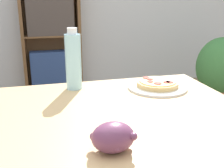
{
  "coord_description": "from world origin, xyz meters",
  "views": [
    {
      "loc": [
        -0.09,
        -0.98,
        1.16
      ],
      "look_at": [
        0.18,
        0.04,
        0.83
      ],
      "focal_mm": 45.0,
      "sensor_mm": 36.0,
      "label": 1
    }
  ],
  "objects_px": {
    "drink_bottle": "(73,61)",
    "pizza_on_plate": "(157,85)",
    "potted_plant_floor": "(220,68)",
    "grape_bunch": "(113,137)",
    "bookshelf": "(52,41)"
  },
  "relations": [
    {
      "from": "drink_bottle",
      "to": "pizza_on_plate",
      "type": "bearing_deg",
      "value": -14.04
    },
    {
      "from": "pizza_on_plate",
      "to": "drink_bottle",
      "type": "xyz_separation_m",
      "value": [
        -0.36,
        0.09,
        0.11
      ]
    },
    {
      "from": "drink_bottle",
      "to": "potted_plant_floor",
      "type": "relative_size",
      "value": 0.36
    },
    {
      "from": "grape_bunch",
      "to": "bookshelf",
      "type": "height_order",
      "value": "bookshelf"
    },
    {
      "from": "bookshelf",
      "to": "potted_plant_floor",
      "type": "distance_m",
      "value": 1.98
    },
    {
      "from": "bookshelf",
      "to": "potted_plant_floor",
      "type": "bearing_deg",
      "value": -26.23
    },
    {
      "from": "drink_bottle",
      "to": "potted_plant_floor",
      "type": "xyz_separation_m",
      "value": [
        1.77,
        1.4,
        -0.49
      ]
    },
    {
      "from": "pizza_on_plate",
      "to": "grape_bunch",
      "type": "height_order",
      "value": "grape_bunch"
    },
    {
      "from": "drink_bottle",
      "to": "grape_bunch",
      "type": "bearing_deg",
      "value": -86.87
    },
    {
      "from": "drink_bottle",
      "to": "bookshelf",
      "type": "bearing_deg",
      "value": 89.68
    },
    {
      "from": "grape_bunch",
      "to": "bookshelf",
      "type": "distance_m",
      "value": 2.83
    },
    {
      "from": "pizza_on_plate",
      "to": "grape_bunch",
      "type": "bearing_deg",
      "value": -125.15
    },
    {
      "from": "bookshelf",
      "to": "drink_bottle",
      "type": "bearing_deg",
      "value": -90.32
    },
    {
      "from": "drink_bottle",
      "to": "potted_plant_floor",
      "type": "distance_m",
      "value": 2.31
    },
    {
      "from": "pizza_on_plate",
      "to": "bookshelf",
      "type": "relative_size",
      "value": 0.19
    }
  ]
}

